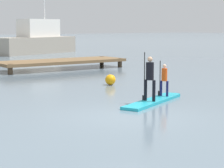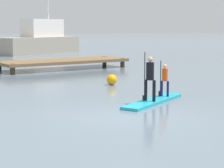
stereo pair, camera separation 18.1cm
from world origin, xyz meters
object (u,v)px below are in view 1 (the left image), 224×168
(paddleboard_near, at_px, (154,101))
(paddler_adult, at_px, (150,76))
(mooring_buoy_mid, at_px, (110,80))
(paddler_child_solo, at_px, (164,78))
(fishing_boat_white_large, at_px, (36,41))

(paddleboard_near, relative_size, paddler_adult, 2.14)
(paddleboard_near, distance_m, mooring_buoy_mid, 4.87)
(paddleboard_near, distance_m, paddler_child_solo, 1.16)
(paddleboard_near, height_order, mooring_buoy_mid, mooring_buoy_mid)
(paddler_adult, xyz_separation_m, fishing_boat_white_large, (8.88, 28.03, 0.25))
(paddleboard_near, relative_size, paddler_child_solo, 2.75)
(mooring_buoy_mid, bearing_deg, fishing_boat_white_large, 72.78)
(paddleboard_near, distance_m, paddler_adult, 1.00)
(paddler_child_solo, xyz_separation_m, mooring_buoy_mid, (0.54, 4.29, -0.53))
(paddler_adult, xyz_separation_m, mooring_buoy_mid, (1.68, 4.81, -0.75))
(paddler_child_solo, height_order, mooring_buoy_mid, paddler_child_solo)
(paddler_adult, height_order, paddler_child_solo, paddler_adult)
(paddler_child_solo, height_order, fishing_boat_white_large, fishing_boat_white_large)
(paddler_adult, distance_m, paddler_child_solo, 1.27)
(paddler_child_solo, distance_m, fishing_boat_white_large, 28.59)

